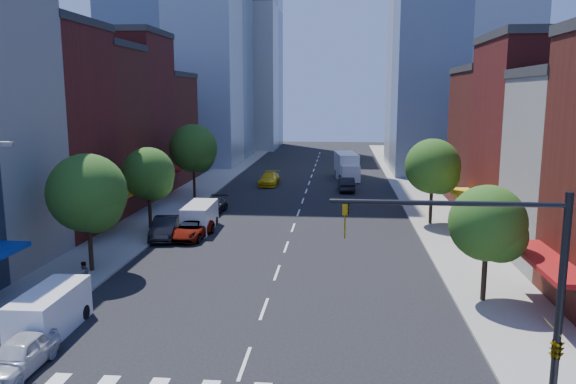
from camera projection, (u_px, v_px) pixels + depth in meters
The scene contains 27 objects.
ground at pixel (244, 364), 23.14m from camera, with size 220.00×220.00×0.00m, color black.
sidewalk_left at pixel (195, 192), 63.50m from camera, with size 5.00×120.00×0.15m, color gray.
sidewalk_right at pixel (419, 195), 61.22m from camera, with size 5.00×120.00×0.15m, color gray.
bldg_left_2 at pixel (22, 133), 43.78m from camera, with size 12.00×9.00×16.00m, color #591615.
bldg_left_3 at pixel (73, 132), 52.21m from camera, with size 12.00×8.00×15.00m, color #521C14.
bldg_left_4 at pixel (110, 117), 60.37m from camera, with size 12.00×9.00×17.00m, color #591615.
bldg_left_5 at pixel (141, 130), 70.03m from camera, with size 12.00×10.00×13.00m, color #521C14.
bldg_right_2 at pixel (563, 139), 43.47m from camera, with size 12.00×10.00×15.00m, color #591615.
bldg_right_3 at pixel (521, 142), 53.45m from camera, with size 12.00×10.00×13.00m, color #521C14.
tower_far_w at pixel (234, 9), 113.14m from camera, with size 18.00×18.00×56.00m, color #9EA5AD.
traffic_signal at pixel (540, 321), 17.10m from camera, with size 7.24×2.24×8.00m.
tree_left_near at pixel (89, 196), 34.05m from camera, with size 4.80×4.80×7.30m.
tree_left_mid at pixel (150, 176), 44.90m from camera, with size 4.20×4.20×6.65m.
tree_left_far at pixel (195, 150), 58.51m from camera, with size 5.00×5.00×7.75m.
tree_right_near at pixel (491, 226), 29.12m from camera, with size 4.00×4.00×6.20m.
tree_right_far at pixel (434, 168), 46.66m from camera, with size 4.60×4.60×7.20m.
parked_car_front at pixel (19, 355), 22.36m from camera, with size 1.66×4.13×1.41m, color silver.
parked_car_second at pixel (165, 228), 43.10m from camera, with size 1.75×5.01×1.65m, color black.
parked_car_third at pixel (192, 229), 43.14m from camera, with size 2.31×5.01×1.39m, color #999999.
parked_car_rear at pixel (213, 206), 52.36m from camera, with size 1.94×4.77×1.39m, color black.
cargo_van_near at pixel (49, 313), 25.88m from camera, with size 2.07×4.88×2.06m.
cargo_van_far at pixel (200, 217), 45.58m from camera, with size 2.25×5.24×2.21m.
taxi at pixel (269, 179), 68.29m from camera, with size 2.18×5.35×1.55m, color #DCBA0B.
traffic_car_oncoming at pixel (346, 184), 64.15m from camera, with size 1.72×4.93×1.62m, color black.
traffic_car_far at pixel (346, 170), 77.11m from camera, with size 1.63×4.06×1.38m, color #999999.
box_truck at pixel (347, 167), 73.42m from camera, with size 3.42×8.52×3.33m.
pedestrian_far at pixel (83, 275), 31.57m from camera, with size 0.75×0.59×1.55m, color #999999.
Camera 1 is at (3.79, -21.31, 10.97)m, focal length 35.00 mm.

